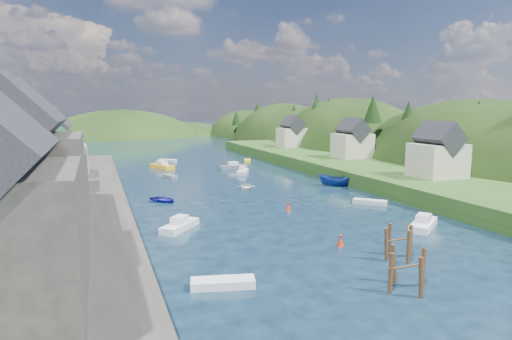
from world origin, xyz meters
name	(u,v)px	position (x,y,z in m)	size (l,w,h in m)	color
ground	(216,175)	(0.00, 50.00, 0.00)	(600.00, 600.00, 0.00)	black
hillside_right	(346,179)	(45.00, 75.00, -7.41)	(36.00, 245.56, 48.00)	black
far_hills	(148,159)	(1.22, 174.01, -10.80)	(103.00, 68.00, 44.00)	black
hill_trees	(195,115)	(-0.42, 65.27, 11.15)	(92.09, 150.81, 12.58)	black
quay_left	(71,220)	(-24.00, 20.00, 1.00)	(12.00, 110.00, 2.00)	#2D2B28
quayside_buildings	(27,186)	(-26.00, 6.39, 7.09)	(8.00, 35.84, 12.90)	#2D2B28
boat_sheds	(61,160)	(-26.00, 39.00, 5.27)	(7.00, 21.00, 7.50)	#2D2D30
terrace_right	(357,169)	(25.00, 40.00, 1.20)	(16.00, 120.00, 2.40)	#234719
right_bank_cottages	(347,141)	(28.00, 48.33, 5.84)	(9.00, 59.24, 8.41)	beige
piling_cluster_near	(407,274)	(-1.04, -5.04, 1.17)	(3.35, 3.11, 3.47)	#382314
piling_cluster_far	(398,246)	(2.55, 0.32, 1.13)	(2.97, 2.80, 3.41)	#382314
channel_buoy_near	(341,241)	(-0.26, 4.94, 0.48)	(0.70, 0.70, 1.10)	#B1250E
channel_buoy_far	(288,206)	(1.13, 19.49, 0.48)	(0.70, 0.70, 1.10)	#B1250E
moored_boats	(257,200)	(-1.51, 23.75, 0.60)	(34.28, 94.15, 2.29)	#565C62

